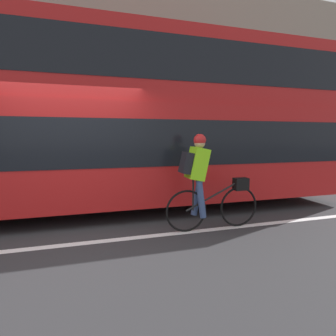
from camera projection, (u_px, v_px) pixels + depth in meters
The scene contains 7 objects.
ground_plane at pixel (72, 244), 4.01m from camera, with size 80.00×80.00×0.00m, color #2D2D30.
road_center_line at pixel (72, 244), 3.99m from camera, with size 50.00×0.14×0.01m, color silver.
sidewalk_curb at pixel (83, 183), 8.89m from camera, with size 60.00×2.03×0.15m.
building_facade at pixel (80, 74), 9.56m from camera, with size 60.00×0.30×7.81m.
bus at pixel (106, 117), 5.71m from camera, with size 10.75×2.46×3.75m.
cyclist_on_bike at pixel (204, 180), 4.53m from camera, with size 1.75×0.32×1.69m.
trash_bin at pixel (261, 161), 10.65m from camera, with size 0.58×0.58×1.00m.
Camera 1 is at (0.35, -4.10, 1.63)m, focal length 28.00 mm.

